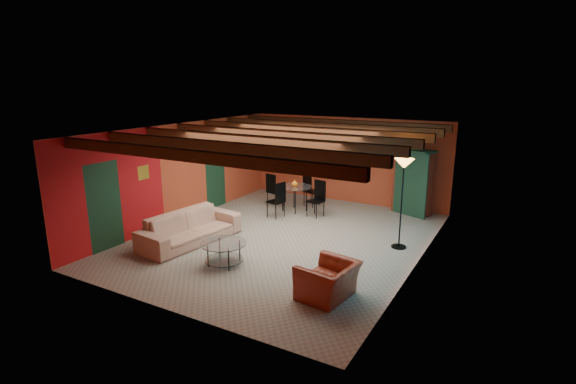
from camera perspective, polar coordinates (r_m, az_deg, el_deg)
The scene contains 11 objects.
room at distance 10.42m, azimuth -0.24°, elevation 6.35°, with size 6.52×8.01×2.71m.
sofa at distance 10.81m, azimuth -12.65°, elevation -4.57°, with size 2.55×1.00×0.75m, color tan.
armchair at distance 8.03m, azimuth 5.25°, elevation -11.44°, with size 1.01×0.88×0.66m, color maroon.
coffee_table at distance 9.46m, azimuth -8.36°, elevation -7.95°, with size 0.98×0.98×0.50m, color silver, non-canonical shape.
dining_table at distance 13.00m, azimuth 0.87°, elevation -0.26°, with size 2.03×2.03×1.05m, color silver, non-canonical shape.
armoire at distance 13.21m, azimuth 15.97°, elevation 1.17°, with size 1.05×0.52×1.84m, color maroon.
floor_lamp at distance 10.35m, azimuth 14.61°, elevation -1.52°, with size 0.44×0.44×2.13m, color black, non-canonical shape.
ceiling_fan at distance 10.33m, azimuth -0.55°, elevation 6.27°, with size 1.50×1.50×0.44m, color #472614, non-canonical shape.
painting at distance 14.32m, azimuth 4.27°, elevation 5.66°, with size 1.05×0.03×0.65m, color black.
potted_plant at distance 13.01m, azimuth 16.33°, elevation 6.22°, with size 0.46×0.40×0.51m, color #26661E.
vase at distance 12.86m, azimuth 0.88°, elevation 2.45°, with size 0.20×0.20×0.21m, color orange.
Camera 1 is at (5.10, -8.86, 3.83)m, focal length 27.22 mm.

